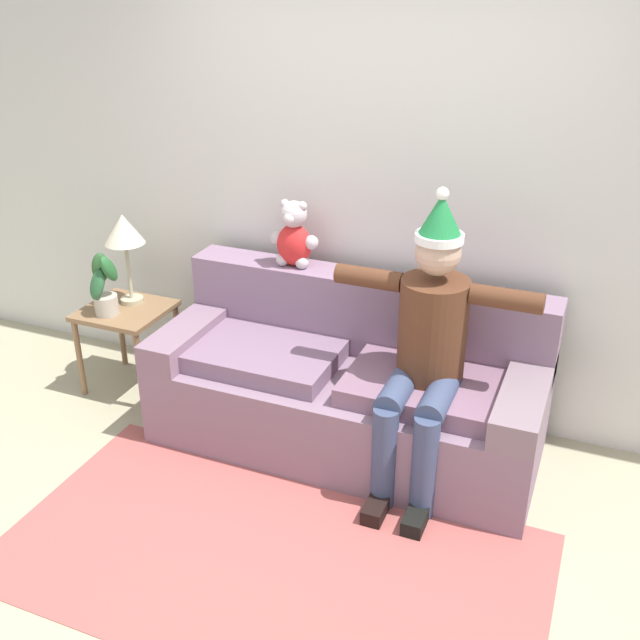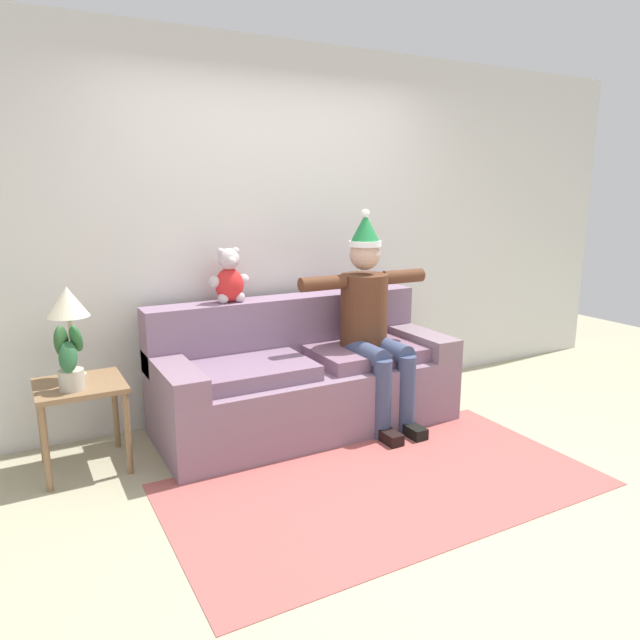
% 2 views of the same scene
% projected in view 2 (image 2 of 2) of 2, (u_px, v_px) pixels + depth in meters
% --- Properties ---
extents(ground_plane, '(10.00, 10.00, 0.00)m').
position_uv_depth(ground_plane, '(386.00, 486.00, 3.34)').
color(ground_plane, tan).
extents(back_wall, '(7.00, 0.10, 2.70)m').
position_uv_depth(back_wall, '(272.00, 232.00, 4.37)').
color(back_wall, silver).
rests_on(back_wall, ground_plane).
extents(couch, '(2.09, 0.86, 0.89)m').
position_uv_depth(couch, '(303.00, 378.00, 4.16)').
color(couch, gray).
rests_on(couch, ground_plane).
extents(person_seated, '(1.02, 0.77, 1.53)m').
position_uv_depth(person_seated, '(371.00, 317.00, 4.13)').
color(person_seated, '#542F1C').
rests_on(person_seated, ground_plane).
extents(teddy_bear, '(0.29, 0.17, 0.38)m').
position_uv_depth(teddy_bear, '(229.00, 278.00, 4.01)').
color(teddy_bear, red).
rests_on(teddy_bear, couch).
extents(side_table, '(0.50, 0.48, 0.54)m').
position_uv_depth(side_table, '(80.00, 397.00, 3.47)').
color(side_table, olive).
rests_on(side_table, ground_plane).
extents(table_lamp, '(0.24, 0.24, 0.57)m').
position_uv_depth(table_lamp, '(68.00, 307.00, 3.43)').
color(table_lamp, '#BAB290').
rests_on(table_lamp, side_table).
extents(potted_plant, '(0.19, 0.21, 0.40)m').
position_uv_depth(potted_plant, '(70.00, 360.00, 3.30)').
color(potted_plant, '#BBB4A3').
rests_on(potted_plant, side_table).
extents(area_rug, '(2.46, 1.33, 0.01)m').
position_uv_depth(area_rug, '(385.00, 484.00, 3.34)').
color(area_rug, '#AC5550').
rests_on(area_rug, ground_plane).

